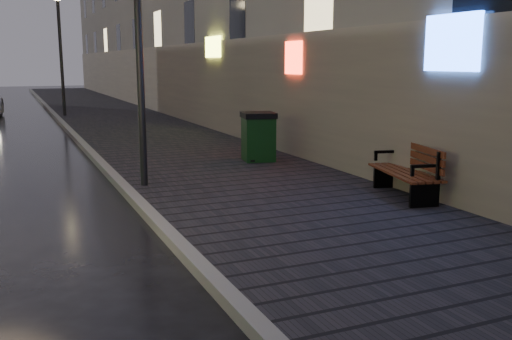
% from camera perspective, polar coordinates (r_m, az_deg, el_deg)
% --- Properties ---
extents(sidewalk, '(4.60, 58.00, 0.15)m').
position_cam_1_polar(sidewalk, '(26.24, -13.90, 5.15)').
color(sidewalk, black).
rests_on(sidewalk, ground).
extents(curb, '(0.20, 58.00, 0.15)m').
position_cam_1_polar(curb, '(25.95, -19.14, 4.81)').
color(curb, slate).
rests_on(curb, ground).
extents(lamp_near, '(0.36, 0.36, 5.28)m').
position_cam_1_polar(lamp_near, '(11.06, -11.74, 15.69)').
color(lamp_near, black).
rests_on(lamp_near, sidewalk).
extents(lamp_far, '(0.36, 0.36, 5.28)m').
position_cam_1_polar(lamp_far, '(26.88, -19.01, 12.30)').
color(lamp_far, black).
rests_on(lamp_far, sidewalk).
extents(bench, '(1.01, 1.92, 0.93)m').
position_cam_1_polar(bench, '(10.38, 15.01, -0.06)').
color(bench, black).
rests_on(bench, sidewalk).
extents(trash_bin, '(0.89, 0.89, 1.17)m').
position_cam_1_polar(trash_bin, '(13.72, 0.24, 3.41)').
color(trash_bin, black).
rests_on(trash_bin, sidewalk).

